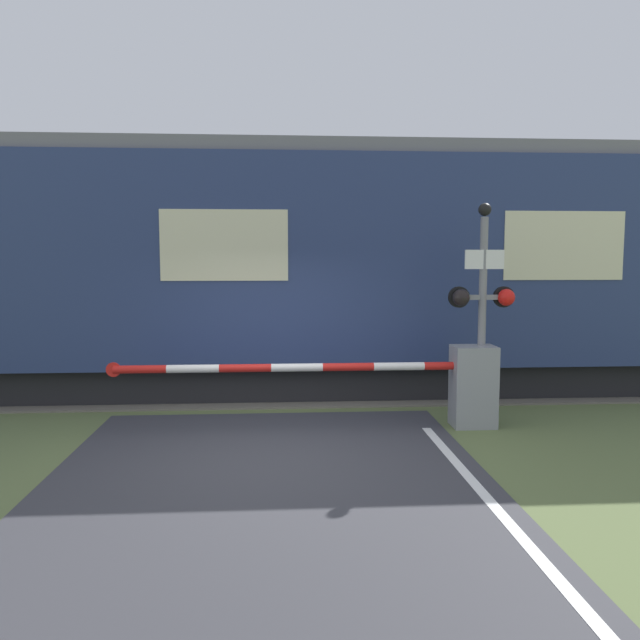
# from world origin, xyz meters

# --- Properties ---
(ground_plane) EXTENTS (80.00, 80.00, 0.00)m
(ground_plane) POSITION_xyz_m (0.00, 0.00, 0.00)
(ground_plane) COLOR #5B6B3D
(track_bed) EXTENTS (36.00, 3.20, 0.13)m
(track_bed) POSITION_xyz_m (0.00, 3.91, 0.02)
(track_bed) COLOR #666056
(track_bed) RESTS_ON ground_plane
(train) EXTENTS (19.79, 2.95, 4.29)m
(train) POSITION_xyz_m (-0.72, 3.91, 2.19)
(train) COLOR black
(train) RESTS_ON ground_plane
(crossing_barrier) EXTENTS (5.39, 0.44, 1.15)m
(crossing_barrier) POSITION_xyz_m (2.44, 1.14, 0.63)
(crossing_barrier) COLOR gray
(crossing_barrier) RESTS_ON ground_plane
(signal_post) EXTENTS (0.95, 0.26, 3.15)m
(signal_post) POSITION_xyz_m (2.99, 1.22, 1.79)
(signal_post) COLOR gray
(signal_post) RESTS_ON ground_plane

